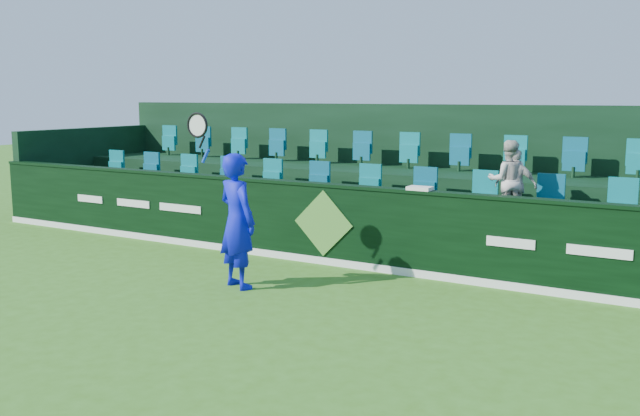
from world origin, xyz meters
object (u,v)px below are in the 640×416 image
Objects in this scene: tennis_player at (237,220)px; spectator_left at (508,181)px; spectator_middle at (516,186)px; towel at (420,188)px.

tennis_player reaches higher than spectator_left.
spectator_middle is (3.20, 3.07, 0.37)m from tennis_player.
spectator_left reaches higher than spectator_middle.
tennis_player is at bearing 46.43° from spectator_middle.
spectator_left is at bearing 2.64° from spectator_middle.
spectator_middle is at bearing 43.78° from towel.
towel is at bearing 24.33° from spectator_left.
spectator_middle is at bearing 157.14° from spectator_left.
tennis_player is 4.45m from spectator_middle.
spectator_left is 3.51× the size of towel.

